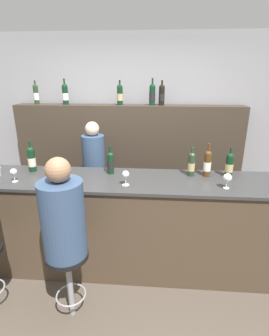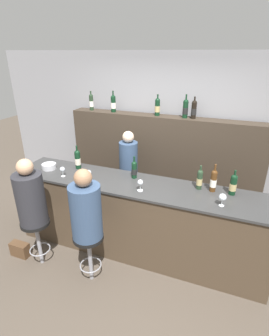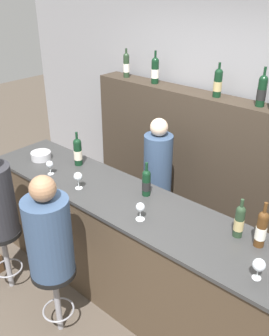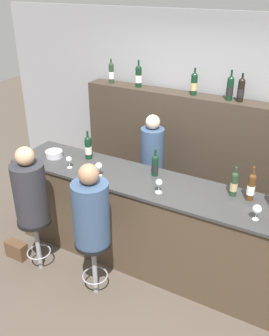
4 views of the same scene
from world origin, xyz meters
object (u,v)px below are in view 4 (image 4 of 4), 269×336
wine_glass_0 (69,160)px  wine_glass_3 (257,209)px  guest_seated_left (30,190)px  bar_stool_right (94,253)px  wine_glass_1 (99,166)px  wine_bottle_backbar_0 (111,73)px  wine_glass_2 (159,183)px  bar_stool_left (36,230)px  wine_bottle_counter_1 (155,165)px  wine_bottle_counter_2 (234,184)px  wine_bottle_counter_0 (88,147)px  guest_seated_right (91,210)px  wine_bottle_backbar_4 (241,90)px  wine_bottle_backbar_2 (194,84)px  metal_bowl (54,154)px  wine_bottle_counter_3 (251,187)px  wine_bottle_backbar_1 (139,76)px  handbag (17,250)px  wine_bottle_backbar_3 (230,88)px  bartender (152,176)px

wine_glass_0 → wine_glass_3: size_ratio=0.93×
guest_seated_left → bar_stool_right: guest_seated_left is taller
wine_glass_1 → wine_bottle_backbar_0: bearing=116.9°
wine_glass_1 → wine_glass_2: (0.70, -0.00, -0.01)m
bar_stool_left → guest_seated_left: 0.50m
wine_bottle_counter_1 → wine_bottle_counter_2: bearing=0.0°
wine_glass_1 → wine_glass_3: bearing=-0.0°
wine_bottle_counter_0 → guest_seated_left: 0.86m
wine_glass_1 → guest_seated_right: bearing=-63.5°
wine_bottle_counter_1 → wine_bottle_backbar_4: bearing=63.9°
wine_bottle_backbar_4 → guest_seated_left: size_ratio=0.39×
wine_glass_1 → bar_stool_right: 0.88m
wine_bottle_counter_0 → bar_stool_right: (0.61, -0.83, -0.68)m
wine_bottle_backbar_2 → wine_glass_0: wine_bottle_backbar_2 is taller
wine_bottle_counter_2 → metal_bowl: 2.08m
wine_bottle_counter_1 → wine_bottle_counter_3: 1.00m
wine_bottle_backbar_0 → wine_glass_3: (2.34, -1.39, -0.63)m
wine_bottle_backbar_2 → wine_glass_2: wine_bottle_backbar_2 is taller
wine_bottle_backbar_1 → wine_glass_3: wine_bottle_backbar_1 is taller
wine_bottle_backbar_1 → handbag: bearing=-106.2°
wine_bottle_counter_0 → wine_bottle_backbar_3: bearing=40.8°
metal_bowl → guest_seated_right: guest_seated_right is taller
wine_bottle_counter_1 → wine_bottle_backbar_2: 1.25m
wine_bottle_backbar_1 → guest_seated_right: wine_bottle_backbar_1 is taller
metal_bowl → bar_stool_left: bearing=-70.7°
wine_bottle_backbar_4 → guest_seated_left: wine_bottle_backbar_4 is taller
wine_bottle_backbar_1 → bar_stool_left: size_ratio=0.53×
wine_bottle_backbar_3 → wine_glass_2: bearing=-98.7°
wine_bottle_counter_2 → wine_bottle_backbar_3: wine_bottle_backbar_3 is taller
wine_bottle_counter_0 → wine_bottle_counter_2: size_ratio=1.12×
wine_bottle_counter_3 → handbag: bearing=-160.5°
bar_stool_left → guest_seated_right: bearing=0.0°
wine_bottle_backbar_1 → handbag: 2.62m
wine_bottle_counter_1 → wine_bottle_counter_0: bearing=180.0°
metal_bowl → bartender: size_ratio=0.13×
wine_bottle_backbar_4 → wine_glass_2: size_ratio=2.25×
wine_bottle_counter_2 → wine_glass_0: wine_bottle_counter_2 is taller
wine_bottle_backbar_0 → wine_bottle_counter_1: bearing=-41.9°
guest_seated_left → wine_bottle_backbar_1: bearing=84.0°
wine_bottle_counter_1 → wine_bottle_backbar_3: bearing=69.5°
wine_bottle_backbar_0 → wine_glass_1: (0.71, -1.39, -0.62)m
wine_bottle_backbar_0 → bar_stool_left: (0.22, -1.92, -1.28)m
wine_bottle_counter_3 → wine_glass_0: wine_bottle_counter_3 is taller
wine_bottle_backbar_1 → wine_bottle_counter_2: bearing=-33.7°
wine_bottle_backbar_3 → metal_bowl: 2.18m
guest_seated_right → wine_bottle_backbar_1: bearing=106.1°
wine_bottle_backbar_3 → wine_bottle_backbar_1: bearing=180.0°
wine_bottle_counter_2 → wine_glass_2: (-0.65, -0.30, -0.02)m
wine_glass_1 → metal_bowl: 0.74m
wine_glass_2 → guest_seated_right: size_ratio=0.17×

